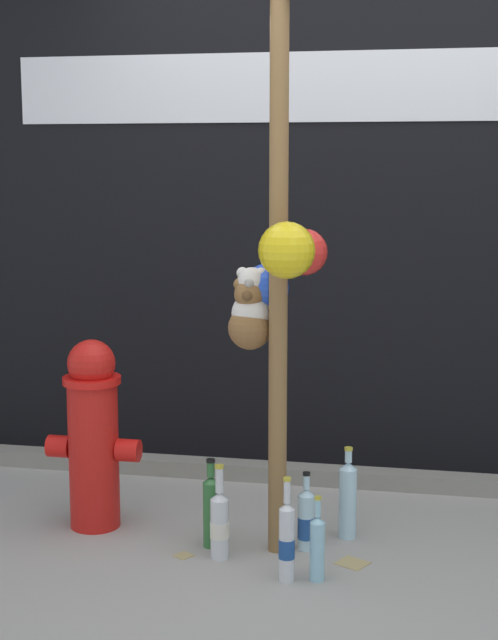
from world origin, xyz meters
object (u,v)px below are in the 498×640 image
object	(u,v)px
bottle_0	(348,498)
fire_hydrant	(93,433)
bottle_2	(306,520)
bottle_4	(317,546)
bottle_5	(211,509)
memorial_post	(275,206)
bottle_3	(287,541)
bottle_1	(220,523)

from	to	relation	value
bottle_0	fire_hydrant	bearing A→B (deg)	-175.79
bottle_2	bottle_4	size ratio (longest dim) A/B	0.99
fire_hydrant	bottle_5	distance (m)	0.61
bottle_5	bottle_0	bearing A→B (deg)	20.79
bottle_0	bottle_5	xyz separation A→B (m)	(-0.53, -0.20, -0.01)
bottle_2	bottle_4	distance (m)	0.29
bottle_2	bottle_5	size ratio (longest dim) A/B	0.88
bottle_0	bottle_2	size ratio (longest dim) A/B	1.20
fire_hydrant	bottle_2	world-z (taller)	fire_hydrant
bottle_0	bottle_5	bearing A→B (deg)	-159.21
memorial_post	bottle_3	size ratio (longest dim) A/B	6.28
bottle_4	fire_hydrant	bearing A→B (deg)	160.22
bottle_1	bottle_2	size ratio (longest dim) A/B	1.18
bottle_2	bottle_4	world-z (taller)	bottle_4
memorial_post	fire_hydrant	xyz separation A→B (m)	(-0.79, 0.11, -0.96)
memorial_post	bottle_4	size ratio (longest dim) A/B	7.68
bottle_0	bottle_3	distance (m)	0.50
bottle_5	bottle_3	bearing A→B (deg)	-36.65
memorial_post	bottle_5	bearing A→B (deg)	-177.72
memorial_post	bottle_0	bearing A→B (deg)	34.55
memorial_post	bottle_3	distance (m)	1.25
fire_hydrant	bottle_5	size ratio (longest dim) A/B	2.21
bottle_1	bottle_2	world-z (taller)	bottle_1
bottle_4	bottle_1	bearing A→B (deg)	161.95
bottle_0	bottle_3	bearing A→B (deg)	-111.50
memorial_post	bottle_0	size ratio (longest dim) A/B	6.48
fire_hydrant	bottle_0	xyz separation A→B (m)	(1.07, 0.08, -0.24)
bottle_0	bottle_4	xyz separation A→B (m)	(-0.07, -0.44, -0.04)
bottle_4	bottle_5	xyz separation A→B (m)	(-0.46, 0.24, 0.03)
bottle_0	bottle_1	size ratio (longest dim) A/B	1.02
fire_hydrant	bottle_5	world-z (taller)	fire_hydrant
memorial_post	fire_hydrant	size ratio (longest dim) A/B	3.09
bottle_0	bottle_3	size ratio (longest dim) A/B	0.97
memorial_post	fire_hydrant	distance (m)	1.25
bottle_2	bottle_3	bearing A→B (deg)	-95.78
fire_hydrant	bottle_1	world-z (taller)	fire_hydrant
bottle_0	bottle_4	world-z (taller)	bottle_0
bottle_1	bottle_5	bearing A→B (deg)	119.51
memorial_post	bottle_0	xyz separation A→B (m)	(0.28, 0.19, -1.21)
bottle_3	bottle_5	world-z (taller)	bottle_3
fire_hydrant	memorial_post	bearing A→B (deg)	-8.14
bottle_3	bottle_4	distance (m)	0.12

